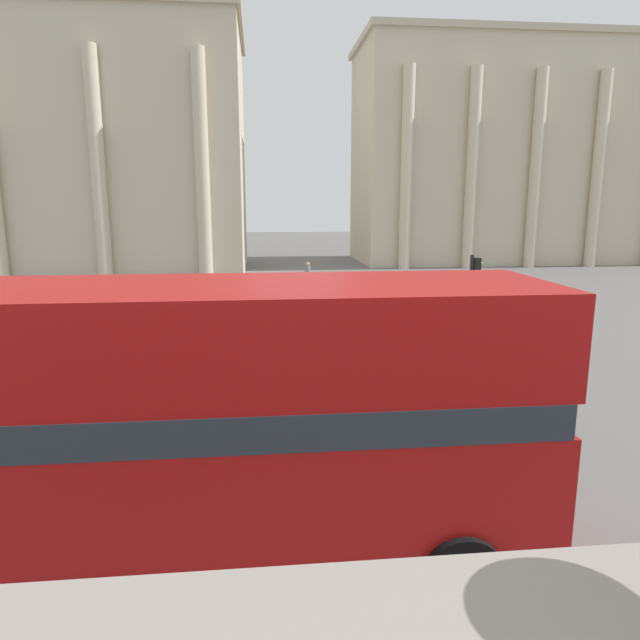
{
  "coord_description": "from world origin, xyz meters",
  "views": [
    {
      "loc": [
        -0.71,
        -1.92,
        5.03
      ],
      "look_at": [
        1.16,
        15.99,
        1.33
      ],
      "focal_mm": 32.0,
      "sensor_mm": 36.0,
      "label": 1
    }
  ],
  "objects_px": {
    "double_decker_bus": "(159,419)",
    "traffic_light_mid": "(473,290)",
    "pedestrian_blue": "(43,317)",
    "pedestrian_grey": "(308,275)",
    "plaza_building_left": "(76,151)",
    "car_navy": "(91,344)",
    "traffic_light_near": "(480,331)",
    "pedestrian_yellow": "(280,342)",
    "plaza_building_right": "(507,155)"
  },
  "relations": [
    {
      "from": "pedestrian_grey",
      "to": "double_decker_bus",
      "type": "bearing_deg",
      "value": -178.48
    },
    {
      "from": "plaza_building_left",
      "to": "car_navy",
      "type": "height_order",
      "value": "plaza_building_left"
    },
    {
      "from": "traffic_light_mid",
      "to": "pedestrian_grey",
      "type": "relative_size",
      "value": 1.89
    },
    {
      "from": "pedestrian_blue",
      "to": "traffic_light_mid",
      "type": "bearing_deg",
      "value": 146.8
    },
    {
      "from": "pedestrian_grey",
      "to": "car_navy",
      "type": "bearing_deg",
      "value": 160.74
    },
    {
      "from": "car_navy",
      "to": "traffic_light_near",
      "type": "bearing_deg",
      "value": 29.56
    },
    {
      "from": "plaza_building_left",
      "to": "pedestrian_grey",
      "type": "height_order",
      "value": "plaza_building_left"
    },
    {
      "from": "car_navy",
      "to": "pedestrian_blue",
      "type": "bearing_deg",
      "value": -173.17
    },
    {
      "from": "plaza_building_right",
      "to": "traffic_light_mid",
      "type": "bearing_deg",
      "value": -114.84
    },
    {
      "from": "plaza_building_right",
      "to": "traffic_light_near",
      "type": "relative_size",
      "value": 7.84
    },
    {
      "from": "plaza_building_left",
      "to": "car_navy",
      "type": "xyz_separation_m",
      "value": [
        7.76,
        -26.27,
        -8.0
      ]
    },
    {
      "from": "double_decker_bus",
      "to": "traffic_light_mid",
      "type": "distance_m",
      "value": 13.57
    },
    {
      "from": "plaza_building_right",
      "to": "car_navy",
      "type": "height_order",
      "value": "plaza_building_right"
    },
    {
      "from": "plaza_building_right",
      "to": "traffic_light_near",
      "type": "distance_m",
      "value": 41.2
    },
    {
      "from": "double_decker_bus",
      "to": "pedestrian_blue",
      "type": "xyz_separation_m",
      "value": [
        -6.65,
        14.35,
        -1.34
      ]
    },
    {
      "from": "double_decker_bus",
      "to": "car_navy",
      "type": "height_order",
      "value": "double_decker_bus"
    },
    {
      "from": "pedestrian_yellow",
      "to": "traffic_light_near",
      "type": "bearing_deg",
      "value": -38.86
    },
    {
      "from": "car_navy",
      "to": "pedestrian_blue",
      "type": "relative_size",
      "value": 2.61
    },
    {
      "from": "traffic_light_near",
      "to": "pedestrian_yellow",
      "type": "height_order",
      "value": "traffic_light_near"
    },
    {
      "from": "double_decker_bus",
      "to": "traffic_light_mid",
      "type": "xyz_separation_m",
      "value": [
        8.32,
        10.73,
        -0.03
      ]
    },
    {
      "from": "plaza_building_right",
      "to": "car_navy",
      "type": "relative_size",
      "value": 6.24
    },
    {
      "from": "car_navy",
      "to": "pedestrian_grey",
      "type": "xyz_separation_m",
      "value": [
        7.98,
        13.82,
        0.34
      ]
    },
    {
      "from": "pedestrian_grey",
      "to": "traffic_light_near",
      "type": "bearing_deg",
      "value": -162.71
    },
    {
      "from": "double_decker_bus",
      "to": "plaza_building_left",
      "type": "xyz_separation_m",
      "value": [
        -11.74,
        37.09,
        6.45
      ]
    },
    {
      "from": "double_decker_bus",
      "to": "traffic_light_mid",
      "type": "height_order",
      "value": "double_decker_bus"
    },
    {
      "from": "pedestrian_blue",
      "to": "pedestrian_grey",
      "type": "height_order",
      "value": "pedestrian_grey"
    },
    {
      "from": "pedestrian_grey",
      "to": "plaza_building_left",
      "type": "bearing_deg",
      "value": 62.4
    },
    {
      "from": "double_decker_bus",
      "to": "plaza_building_right",
      "type": "xyz_separation_m",
      "value": [
        22.79,
        41.99,
        6.82
      ]
    },
    {
      "from": "pedestrian_grey",
      "to": "pedestrian_yellow",
      "type": "bearing_deg",
      "value": -176.95
    },
    {
      "from": "plaza_building_left",
      "to": "double_decker_bus",
      "type": "bearing_deg",
      "value": -72.44
    },
    {
      "from": "double_decker_bus",
      "to": "pedestrian_blue",
      "type": "distance_m",
      "value": 15.87
    },
    {
      "from": "plaza_building_right",
      "to": "traffic_light_mid",
      "type": "distance_m",
      "value": 35.12
    },
    {
      "from": "double_decker_bus",
      "to": "plaza_building_right",
      "type": "distance_m",
      "value": 48.26
    },
    {
      "from": "plaza_building_right",
      "to": "pedestrian_blue",
      "type": "relative_size",
      "value": 16.25
    },
    {
      "from": "car_navy",
      "to": "pedestrian_yellow",
      "type": "bearing_deg",
      "value": 42.62
    },
    {
      "from": "double_decker_bus",
      "to": "traffic_light_near",
      "type": "distance_m",
      "value": 7.95
    },
    {
      "from": "pedestrian_blue",
      "to": "pedestrian_yellow",
      "type": "distance_m",
      "value": 10.07
    },
    {
      "from": "pedestrian_grey",
      "to": "traffic_light_mid",
      "type": "bearing_deg",
      "value": -152.03
    },
    {
      "from": "plaza_building_right",
      "to": "pedestrian_blue",
      "type": "xyz_separation_m",
      "value": [
        -29.44,
        -27.64,
        -8.16
      ]
    },
    {
      "from": "plaza_building_right",
      "to": "plaza_building_left",
      "type": "bearing_deg",
      "value": -171.93
    },
    {
      "from": "traffic_light_near",
      "to": "plaza_building_right",
      "type": "bearing_deg",
      "value": 66.01
    },
    {
      "from": "double_decker_bus",
      "to": "car_navy",
      "type": "relative_size",
      "value": 2.45
    },
    {
      "from": "car_navy",
      "to": "pedestrian_grey",
      "type": "relative_size",
      "value": 2.35
    },
    {
      "from": "double_decker_bus",
      "to": "traffic_light_mid",
      "type": "relative_size",
      "value": 3.04
    },
    {
      "from": "traffic_light_near",
      "to": "traffic_light_mid",
      "type": "xyz_separation_m",
      "value": [
        2.05,
        5.85,
        0.02
      ]
    },
    {
      "from": "traffic_light_mid",
      "to": "plaza_building_left",
      "type": "bearing_deg",
      "value": 127.26
    },
    {
      "from": "traffic_light_near",
      "to": "traffic_light_mid",
      "type": "distance_m",
      "value": 6.19
    },
    {
      "from": "double_decker_bus",
      "to": "pedestrian_grey",
      "type": "relative_size",
      "value": 5.75
    },
    {
      "from": "plaza_building_right",
      "to": "pedestrian_blue",
      "type": "distance_m",
      "value": 41.2
    },
    {
      "from": "double_decker_bus",
      "to": "pedestrian_yellow",
      "type": "bearing_deg",
      "value": 75.96
    }
  ]
}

